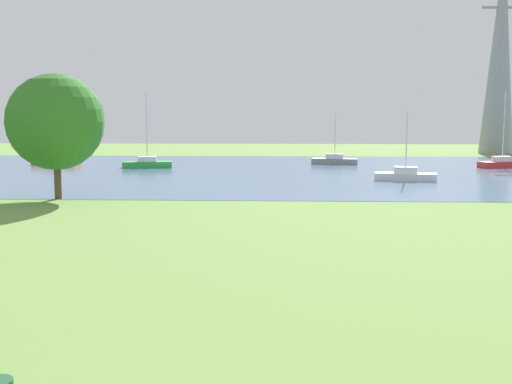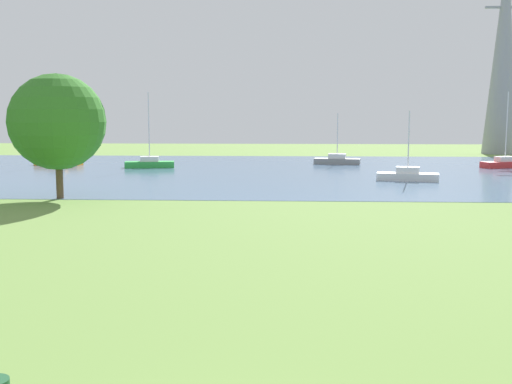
# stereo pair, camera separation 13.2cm
# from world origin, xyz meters

# --- Properties ---
(ground_plane) EXTENTS (160.00, 160.00, 0.00)m
(ground_plane) POSITION_xyz_m (0.00, 22.00, 0.00)
(ground_plane) COLOR olive
(water_surface) EXTENTS (140.00, 40.00, 0.02)m
(water_surface) POSITION_xyz_m (0.00, 50.00, 0.01)
(water_surface) COLOR slate
(water_surface) RESTS_ON ground
(sailboat_green) EXTENTS (4.99, 2.35, 7.39)m
(sailboat_green) POSITION_xyz_m (-12.38, 52.90, 0.47)
(sailboat_green) COLOR green
(sailboat_green) RESTS_ON water_surface
(sailboat_orange) EXTENTS (4.94, 2.06, 6.36)m
(sailboat_orange) POSITION_xyz_m (-22.49, 55.33, 0.46)
(sailboat_orange) COLOR orange
(sailboat_orange) RESTS_ON water_surface
(sailboat_gray) EXTENTS (4.99, 2.31, 5.38)m
(sailboat_gray) POSITION_xyz_m (6.52, 58.00, 0.45)
(sailboat_gray) COLOR gray
(sailboat_gray) RESTS_ON water_surface
(sailboat_red) EXTENTS (5.02, 3.04, 7.44)m
(sailboat_red) POSITION_xyz_m (22.80, 54.65, 0.47)
(sailboat_red) COLOR red
(sailboat_red) RESTS_ON water_surface
(sailboat_white) EXTENTS (5.01, 2.47, 5.54)m
(sailboat_white) POSITION_xyz_m (10.83, 42.05, 0.45)
(sailboat_white) COLOR white
(sailboat_white) RESTS_ON water_surface
(tree_mid_shore) EXTENTS (5.97, 5.97, 7.80)m
(tree_mid_shore) POSITION_xyz_m (-13.09, 30.49, 4.80)
(tree_mid_shore) COLOR brown
(tree_mid_shore) RESTS_ON ground
(electricity_pylon) EXTENTS (6.40, 4.40, 27.57)m
(electricity_pylon) POSITION_xyz_m (29.50, 76.55, 13.80)
(electricity_pylon) COLOR gray
(electricity_pylon) RESTS_ON ground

